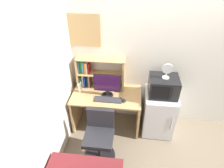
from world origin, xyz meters
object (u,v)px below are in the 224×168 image
at_px(keyboard, 108,100).
at_px(desk_fan, 167,70).
at_px(water_bottle, 80,87).
at_px(computer_mouse, 124,101).
at_px(microwave, 163,86).
at_px(mini_fridge, 158,112).
at_px(hutch_bookshelf, 94,72).
at_px(desk_chair, 100,138).
at_px(monitor, 107,85).
at_px(wall_corkboard, 83,30).

bearing_deg(keyboard, desk_fan, 9.66).
distance_m(keyboard, water_bottle, 0.55).
relative_size(computer_mouse, microwave, 0.19).
bearing_deg(keyboard, mini_fridge, 9.95).
height_order(computer_mouse, water_bottle, water_bottle).
relative_size(hutch_bookshelf, microwave, 1.80).
distance_m(keyboard, desk_chair, 0.63).
relative_size(computer_mouse, desk_chair, 0.10).
height_order(keyboard, microwave, microwave).
bearing_deg(microwave, mini_fridge, -90.12).
bearing_deg(computer_mouse, monitor, 155.89).
xyz_separation_m(mini_fridge, desk_chair, (-0.95, -0.67, -0.02)).
height_order(water_bottle, wall_corkboard, wall_corkboard).
xyz_separation_m(desk_fan, desk_chair, (-0.96, -0.67, -0.90)).
relative_size(water_bottle, microwave, 0.46).
xyz_separation_m(hutch_bookshelf, microwave, (1.18, -0.22, -0.05)).
distance_m(monitor, keyboard, 0.25).
height_order(water_bottle, desk_fan, desk_fan).
relative_size(water_bottle, desk_chair, 0.25).
relative_size(keyboard, mini_fridge, 0.55).
bearing_deg(hutch_bookshelf, microwave, -10.61).
bearing_deg(hutch_bookshelf, wall_corkboard, 148.38).
height_order(keyboard, computer_mouse, computer_mouse).
xyz_separation_m(monitor, microwave, (0.91, 0.03, 0.02)).
xyz_separation_m(hutch_bookshelf, desk_chair, (0.24, -0.90, -0.64)).
height_order(water_bottle, microwave, microwave).
bearing_deg(desk_fan, microwave, 154.59).
xyz_separation_m(computer_mouse, desk_chair, (-0.33, -0.52, -0.36)).
height_order(keyboard, desk_fan, desk_fan).
height_order(computer_mouse, wall_corkboard, wall_corkboard).
relative_size(microwave, wall_corkboard, 0.81).
distance_m(keyboard, microwave, 0.93).
bearing_deg(microwave, wall_corkboard, 166.67).
bearing_deg(monitor, hutch_bookshelf, 137.27).
distance_m(hutch_bookshelf, desk_chair, 1.13).
xyz_separation_m(keyboard, microwave, (0.88, 0.16, 0.24)).
relative_size(hutch_bookshelf, computer_mouse, 9.60).
bearing_deg(hutch_bookshelf, computer_mouse, -34.12).
xyz_separation_m(monitor, computer_mouse, (0.29, -0.13, -0.21)).
height_order(hutch_bookshelf, desk_chair, hutch_bookshelf).
height_order(microwave, desk_fan, desk_fan).
xyz_separation_m(monitor, desk_fan, (0.92, 0.02, 0.32)).
xyz_separation_m(water_bottle, desk_chair, (0.45, -0.70, -0.45)).
relative_size(keyboard, microwave, 0.99).
height_order(mini_fridge, wall_corkboard, wall_corkboard).
xyz_separation_m(microwave, desk_chair, (-0.95, -0.68, -0.59)).
xyz_separation_m(water_bottle, wall_corkboard, (0.06, 0.29, 0.90)).
height_order(monitor, keyboard, monitor).
bearing_deg(desk_chair, microwave, 35.58).
bearing_deg(wall_corkboard, monitor, -39.09).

